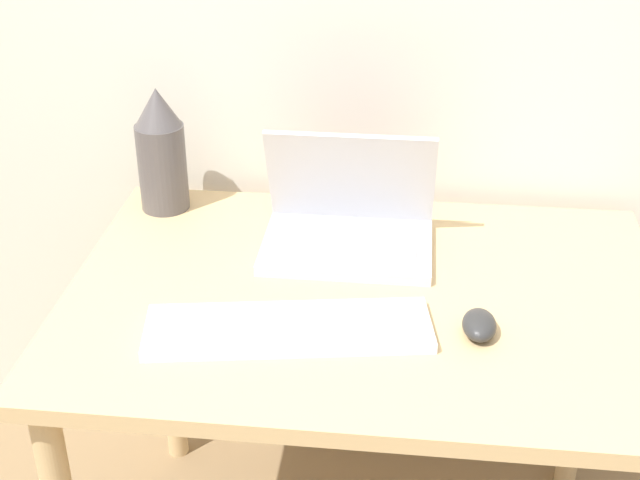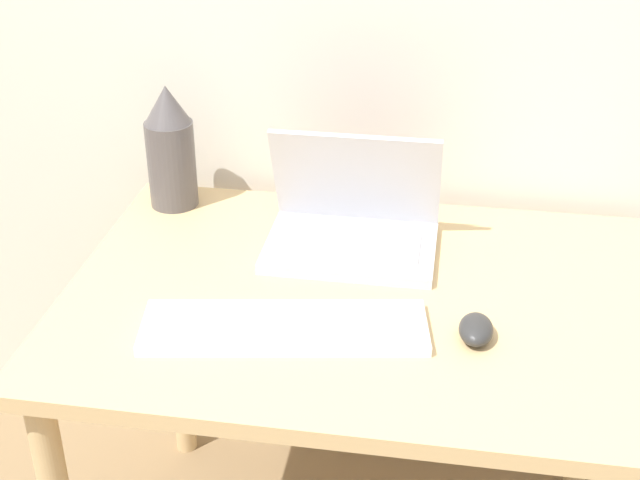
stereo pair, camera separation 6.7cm
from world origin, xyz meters
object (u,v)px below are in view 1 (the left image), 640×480
object	(u,v)px
laptop	(348,222)
vase	(161,151)
mouse	(479,325)
keyboard	(288,328)

from	to	relation	value
laptop	vase	distance (m)	0.42
laptop	mouse	size ratio (longest dim) A/B	3.76
keyboard	vase	distance (m)	0.55
keyboard	laptop	bearing A→B (deg)	76.75
laptop	keyboard	bearing A→B (deg)	-103.25
keyboard	mouse	distance (m)	0.31
vase	mouse	bearing A→B (deg)	-32.03
keyboard	mouse	xyz separation A→B (m)	(0.31, 0.03, 0.01)
laptop	keyboard	size ratio (longest dim) A/B	0.66
keyboard	vase	size ratio (longest dim) A/B	1.87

